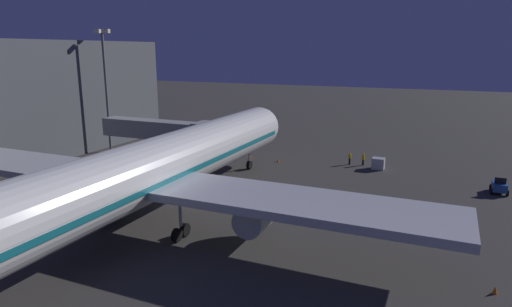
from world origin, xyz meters
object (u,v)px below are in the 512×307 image
at_px(ground_crew_marshaller_fwd, 363,159).
at_px(baggage_container_near_belt, 378,163).
at_px(traffic_cone_wingtip_svc_side, 495,290).
at_px(baggage_tug_spare, 499,187).
at_px(traffic_cone_nose_port, 278,160).
at_px(ground_crew_by_belt_loader, 350,158).
at_px(apron_floodlight_mast, 106,83).
at_px(airliner_at_gate, 139,175).
at_px(jet_bridge, 169,131).
at_px(traffic_cone_nose_starboard, 251,157).

bearing_deg(ground_crew_marshaller_fwd, baggage_container_near_belt, 153.90).
relative_size(ground_crew_marshaller_fwd, traffic_cone_wingtip_svc_side, 3.34).
relative_size(baggage_tug_spare, ground_crew_marshaller_fwd, 1.31).
xyz_separation_m(traffic_cone_nose_port, traffic_cone_wingtip_svc_side, (-26.68, 28.18, 0.00)).
xyz_separation_m(baggage_container_near_belt, ground_crew_by_belt_loader, (4.20, -0.85, 0.20)).
xyz_separation_m(apron_floodlight_mast, ground_crew_marshaller_fwd, (-39.68, -7.55, -10.14)).
distance_m(ground_crew_by_belt_loader, traffic_cone_nose_port, 10.48).
relative_size(airliner_at_gate, apron_floodlight_mast, 3.13).
distance_m(jet_bridge, baggage_tug_spare, 41.92).
bearing_deg(jet_bridge, baggage_tug_spare, -171.17).
distance_m(traffic_cone_nose_starboard, traffic_cone_wingtip_svc_side, 41.95).
height_order(apron_floodlight_mast, baggage_tug_spare, apron_floodlight_mast).
distance_m(apron_floodlight_mast, ground_crew_by_belt_loader, 39.81).
distance_m(baggage_tug_spare, traffic_cone_nose_port, 29.06).
distance_m(traffic_cone_nose_port, traffic_cone_wingtip_svc_side, 38.80).
relative_size(airliner_at_gate, ground_crew_marshaller_fwd, 33.07).
distance_m(airliner_at_gate, traffic_cone_wingtip_svc_side, 29.34).
height_order(airliner_at_gate, baggage_container_near_belt, airliner_at_gate).
xyz_separation_m(ground_crew_by_belt_loader, ground_crew_marshaller_fwd, (-1.89, -0.28, 0.02)).
height_order(apron_floodlight_mast, traffic_cone_nose_starboard, apron_floodlight_mast).
distance_m(ground_crew_marshaller_fwd, traffic_cone_nose_starboard, 16.67).
bearing_deg(ground_crew_marshaller_fwd, airliner_at_gate, 66.19).
bearing_deg(apron_floodlight_mast, ground_crew_by_belt_loader, -169.12).
bearing_deg(apron_floodlight_mast, baggage_container_near_belt, -171.31).
bearing_deg(traffic_cone_nose_port, traffic_cone_nose_starboard, 0.00).
relative_size(traffic_cone_nose_port, traffic_cone_wingtip_svc_side, 1.00).
bearing_deg(ground_crew_by_belt_loader, airliner_at_gate, 68.90).
height_order(apron_floodlight_mast, ground_crew_marshaller_fwd, apron_floodlight_mast).
bearing_deg(baggage_container_near_belt, ground_crew_by_belt_loader, -11.43).
xyz_separation_m(ground_crew_by_belt_loader, traffic_cone_wingtip_svc_side, (-16.58, 30.89, -0.71)).
xyz_separation_m(airliner_at_gate, jet_bridge, (10.12, -19.32, 0.07)).
height_order(baggage_tug_spare, ground_crew_by_belt_loader, baggage_tug_spare).
distance_m(airliner_at_gate, traffic_cone_nose_port, 29.66).
bearing_deg(traffic_cone_nose_port, ground_crew_by_belt_loader, -164.95).
height_order(baggage_container_near_belt, traffic_cone_nose_port, baggage_container_near_belt).
bearing_deg(traffic_cone_wingtip_svc_side, baggage_tug_spare, -95.02).
bearing_deg(traffic_cone_nose_starboard, airliner_at_gate, 94.32).
bearing_deg(traffic_cone_nose_port, apron_floodlight_mast, 9.33).
bearing_deg(baggage_tug_spare, ground_crew_marshaller_fwd, -20.83).
xyz_separation_m(airliner_at_gate, traffic_cone_nose_port, (-2.20, -29.14, -5.08)).
xyz_separation_m(airliner_at_gate, apron_floodlight_mast, (25.50, -24.59, 5.80)).
height_order(jet_bridge, traffic_cone_nose_starboard, jet_bridge).
bearing_deg(ground_crew_by_belt_loader, apron_floodlight_mast, 10.88).
bearing_deg(baggage_container_near_belt, traffic_cone_wingtip_svc_side, 112.41).
relative_size(baggage_tug_spare, traffic_cone_nose_starboard, 4.37).
bearing_deg(apron_floodlight_mast, baggage_tug_spare, -178.86).
distance_m(apron_floodlight_mast, traffic_cone_wingtip_svc_side, 60.28).
xyz_separation_m(jet_bridge, ground_crew_marshaller_fwd, (-24.30, -12.82, -4.42)).
distance_m(airliner_at_gate, traffic_cone_nose_starboard, 29.66).
distance_m(apron_floodlight_mast, traffic_cone_nose_port, 30.11).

